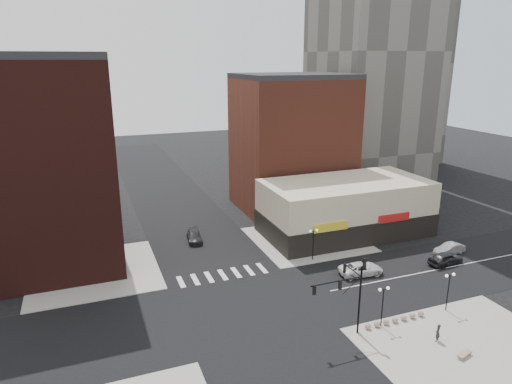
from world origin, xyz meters
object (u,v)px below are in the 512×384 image
street_lamp_se_a (383,297)px  silver_sedan (450,249)px  dark_sedan_east (446,258)px  pedestrian (438,333)px  street_lamp_se_b (449,282)px  white_suv (361,269)px  stone_bench (465,355)px  traffic_signal (349,287)px  dark_sedan_north (194,237)px  street_lamp_ne (313,237)px

street_lamp_se_a → silver_sedan: street_lamp_se_a is taller
dark_sedan_east → pedestrian: pedestrian is taller
street_lamp_se_b → white_suv: street_lamp_se_b is taller
stone_bench → street_lamp_se_a: bearing=104.8°
traffic_signal → dark_sedan_north: bearing=106.1°
white_suv → stone_bench: white_suv is taller
dark_sedan_east → white_suv: bearing=77.1°
traffic_signal → dark_sedan_east: bearing=23.6°
silver_sedan → white_suv: bearing=-89.8°
traffic_signal → stone_bench: traffic_signal is taller
street_lamp_ne → stone_bench: size_ratio=2.45×
traffic_signal → stone_bench: bearing=-41.7°
dark_sedan_north → dark_sedan_east: bearing=-27.3°
street_lamp_se_b → silver_sedan: 15.94m
traffic_signal → silver_sedan: size_ratio=1.77×
street_lamp_se_a → white_suv: bearing=66.3°
white_suv → stone_bench: size_ratio=3.17×
street_lamp_se_a → traffic_signal: bearing=177.4°
street_lamp_se_a → street_lamp_se_b: size_ratio=1.00×
street_lamp_se_a → street_lamp_ne: bearing=86.4°
street_lamp_ne → traffic_signal: bearing=-106.7°
street_lamp_ne → pedestrian: bearing=-83.3°
silver_sedan → dark_sedan_north: silver_sedan is taller
street_lamp_se_b → dark_sedan_north: size_ratio=0.87×
traffic_signal → street_lamp_se_a: 4.12m
street_lamp_se_a → street_lamp_se_b: 8.00m
traffic_signal → pedestrian: bearing=-29.9°
traffic_signal → stone_bench: size_ratio=4.58×
street_lamp_se_a → dark_sedan_east: bearing=28.8°
dark_sedan_north → pedestrian: 35.16m
dark_sedan_north → pedestrian: (15.07, -31.77, 0.28)m
traffic_signal → street_lamp_se_a: (3.76, -0.17, -1.67)m
traffic_signal → pedestrian: size_ratio=4.53×
white_suv → dark_sedan_east: (11.64, -1.39, 0.07)m
dark_sedan_north → street_lamp_se_b: bearing=-47.8°
silver_sedan → dark_sedan_north: 34.95m
white_suv → pedestrian: (-1.19, -14.20, 0.23)m
traffic_signal → street_lamp_se_b: traffic_signal is taller
traffic_signal → stone_bench: (7.66, -6.82, -4.64)m
traffic_signal → white_suv: bearing=50.7°
pedestrian → stone_bench: pedestrian is taller
traffic_signal → silver_sedan: 25.67m
dark_sedan_east → pedestrian: 18.13m
street_lamp_ne → pedestrian: 20.18m
traffic_signal → street_lamp_se_a: traffic_signal is taller
white_suv → silver_sedan: (14.49, 0.96, -0.03)m
street_lamp_se_a → white_suv: size_ratio=0.77×
traffic_signal → stone_bench: 11.26m
street_lamp_se_b → dark_sedan_north: 34.24m
street_lamp_ne → white_suv: (3.52, -5.72, -2.54)m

